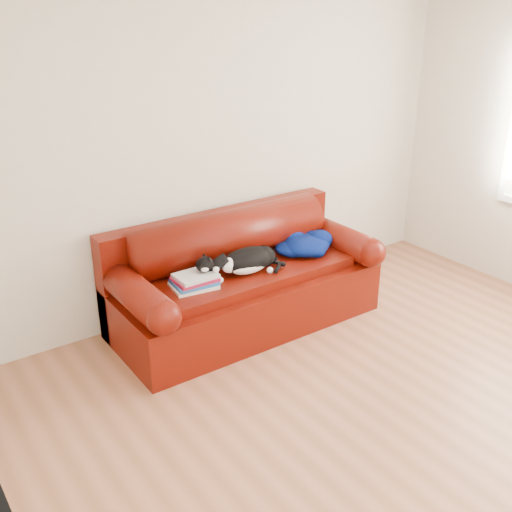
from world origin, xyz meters
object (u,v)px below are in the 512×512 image
(sofa_base, at_px, (246,296))
(blanket, at_px, (306,244))
(book_stack, at_px, (195,281))
(cat, at_px, (248,261))

(sofa_base, bearing_deg, blanket, -3.13)
(sofa_base, height_order, book_stack, book_stack)
(cat, xyz_separation_m, blanket, (0.62, 0.06, -0.02))
(sofa_base, bearing_deg, book_stack, -170.05)
(sofa_base, height_order, cat, cat)
(sofa_base, xyz_separation_m, book_stack, (-0.50, -0.09, 0.31))
(blanket, bearing_deg, sofa_base, 176.87)
(sofa_base, distance_m, cat, 0.37)
(cat, bearing_deg, sofa_base, 73.99)
(book_stack, distance_m, blanket, 1.08)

